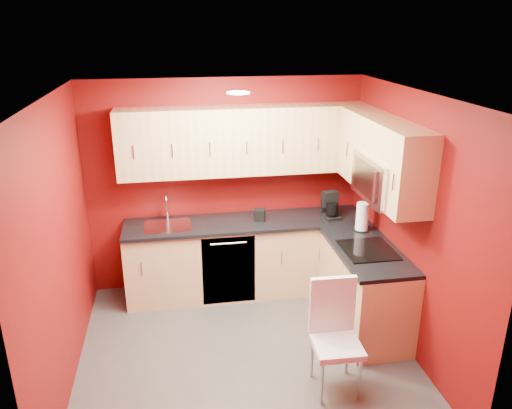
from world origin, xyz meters
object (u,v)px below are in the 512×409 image
object	(u,v)px
paper_towel	(362,217)
dining_chair	(337,340)
sink	(167,223)
coffee_maker	(332,206)
microwave	(385,178)
napkin_holder	(259,215)

from	to	relation	value
paper_towel	dining_chair	distance (m)	1.62
dining_chair	sink	bearing A→B (deg)	129.29
coffee_maker	dining_chair	world-z (taller)	coffee_maker
coffee_maker	microwave	bearing A→B (deg)	-85.25
napkin_holder	dining_chair	xyz separation A→B (m)	(0.35, -1.83, -0.47)
sink	napkin_holder	world-z (taller)	sink
coffee_maker	napkin_holder	xyz separation A→B (m)	(-0.84, 0.07, -0.09)
dining_chair	coffee_maker	bearing A→B (deg)	76.40
microwave	sink	distance (m)	2.43
microwave	sink	size ratio (longest dim) A/B	1.46
sink	napkin_holder	distance (m)	1.05
coffee_maker	paper_towel	world-z (taller)	paper_towel
microwave	coffee_maker	bearing A→B (deg)	102.31
sink	dining_chair	xyz separation A→B (m)	(1.40, -1.84, -0.44)
napkin_holder	paper_towel	world-z (taller)	paper_towel
sink	paper_towel	xyz separation A→B (m)	(2.10, -0.50, 0.12)
microwave	coffee_maker	distance (m)	1.11
coffee_maker	dining_chair	xyz separation A→B (m)	(-0.49, -1.76, -0.56)
napkin_holder	paper_towel	xyz separation A→B (m)	(1.05, -0.48, 0.09)
microwave	napkin_holder	distance (m)	1.59
coffee_maker	paper_towel	xyz separation A→B (m)	(0.21, -0.41, 0.01)
paper_towel	coffee_maker	bearing A→B (deg)	117.09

